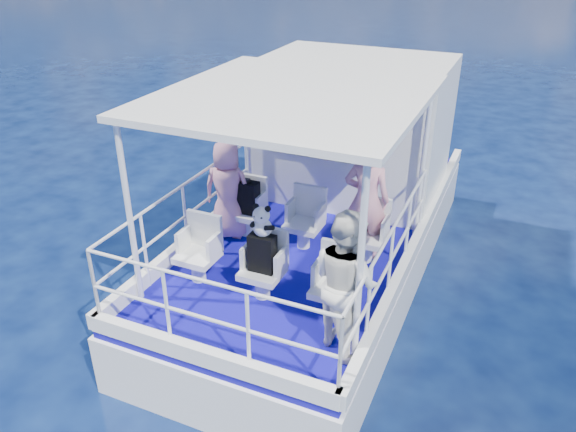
{
  "coord_description": "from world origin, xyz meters",
  "views": [
    {
      "loc": [
        2.54,
        -6.1,
        4.91
      ],
      "look_at": [
        0.03,
        -0.4,
        1.67
      ],
      "focal_mm": 35.0,
      "sensor_mm": 36.0,
      "label": 1
    }
  ],
  "objects_px": {
    "panda": "(262,220)",
    "backpack_center": "(262,253)",
    "passenger_stbd_aft": "(345,281)",
    "passenger_port_fwd": "(228,190)"
  },
  "relations": [
    {
      "from": "panda",
      "to": "passenger_stbd_aft",
      "type": "bearing_deg",
      "value": -20.89
    },
    {
      "from": "passenger_stbd_aft",
      "to": "panda",
      "type": "distance_m",
      "value": 1.26
    },
    {
      "from": "passenger_stbd_aft",
      "to": "panda",
      "type": "xyz_separation_m",
      "value": [
        -1.15,
        0.44,
        0.24
      ]
    },
    {
      "from": "backpack_center",
      "to": "panda",
      "type": "height_order",
      "value": "panda"
    },
    {
      "from": "passenger_port_fwd",
      "to": "backpack_center",
      "type": "distance_m",
      "value": 1.63
    },
    {
      "from": "passenger_port_fwd",
      "to": "panda",
      "type": "bearing_deg",
      "value": 124.38
    },
    {
      "from": "passenger_stbd_aft",
      "to": "backpack_center",
      "type": "xyz_separation_m",
      "value": [
        -1.15,
        0.43,
        -0.19
      ]
    },
    {
      "from": "panda",
      "to": "backpack_center",
      "type": "bearing_deg",
      "value": -101.61
    },
    {
      "from": "backpack_center",
      "to": "passenger_stbd_aft",
      "type": "bearing_deg",
      "value": -20.39
    },
    {
      "from": "passenger_port_fwd",
      "to": "backpack_center",
      "type": "relative_size",
      "value": 3.08
    }
  ]
}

